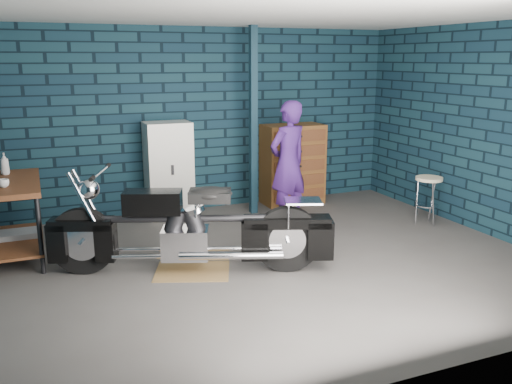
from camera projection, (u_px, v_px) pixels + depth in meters
ground at (273, 261)px, 6.17m from camera, size 6.00×6.00×0.00m
room_walls at (254, 89)px, 6.21m from camera, size 6.02×5.01×2.71m
support_post at (253, 122)px, 7.80m from camera, size 0.10×0.10×2.70m
workbench at (15, 220)px, 6.19m from camera, size 0.60×1.40×0.91m
drip_mat at (192, 271)px, 5.88m from camera, size 0.95×0.83×0.01m
motorcycle at (191, 222)px, 5.74m from camera, size 2.66×1.56×1.13m
person at (288, 163)px, 7.42m from camera, size 0.72×0.58×1.71m
storage_bin at (20, 243)px, 6.38m from camera, size 0.45×0.32×0.28m
locker at (169, 170)px, 7.77m from camera, size 0.64×0.46×1.38m
tool_chest at (293, 164)px, 8.52m from camera, size 0.94×0.52×1.25m
shop_stool at (427, 201)px, 7.50m from camera, size 0.48×0.48×0.67m
cup_a at (4, 183)px, 5.78m from camera, size 0.11×0.11×0.09m
bottle at (5, 164)px, 6.39m from camera, size 0.10×0.10×0.26m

